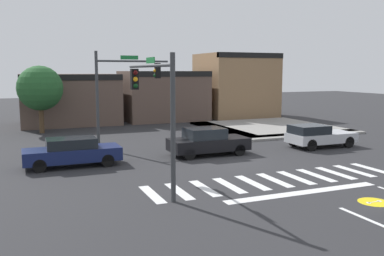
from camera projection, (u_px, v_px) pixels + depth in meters
name	position (u px, v px, depth m)	size (l,w,h in m)	color
ground_plane	(227.00, 160.00, 22.13)	(120.00, 120.00, 0.00)	#2B2B2D
crosswalk_near	(275.00, 180.00, 18.01)	(11.41, 2.47, 0.01)	silver
bike_detector_marking	(374.00, 202.00, 14.98)	(1.12, 1.12, 0.01)	yellow
curb_corner_northeast	(267.00, 128.00, 33.96)	(10.00, 10.60, 0.15)	gray
storefront_row	(168.00, 92.00, 40.53)	(24.40, 6.49, 6.43)	brown
traffic_signal_northwest	(124.00, 83.00, 25.57)	(4.57, 0.32, 5.85)	#383A3D
traffic_signal_southwest	(153.00, 95.00, 16.68)	(0.32, 5.90, 5.29)	#383A3D
car_black	(208.00, 141.00, 23.30)	(4.42, 1.90, 1.54)	black
car_navy	(72.00, 152.00, 20.53)	(4.63, 1.70, 1.41)	#141E4C
car_silver	(318.00, 136.00, 25.71)	(4.15, 1.89, 1.41)	#B7BABF
roadside_tree	(40.00, 88.00, 31.27)	(3.36, 3.36, 5.08)	#4C3823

